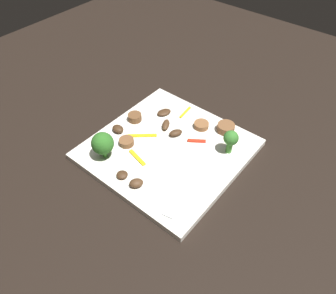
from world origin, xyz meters
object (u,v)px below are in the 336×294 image
Objects in this scene: sausage_slice_1 at (226,128)px; mushroom_3 at (136,183)px; sausage_slice_0 at (127,142)px; broccoli_floret_1 at (103,144)px; mushroom_0 at (166,125)px; sausage_slice_2 at (135,117)px; mushroom_5 at (164,112)px; mushroom_2 at (118,129)px; mushroom_1 at (176,133)px; plate at (168,149)px; pepper_strip_1 at (142,136)px; broccoli_floret_0 at (231,139)px; pepper_strip_0 at (137,158)px; sausage_slice_3 at (201,125)px; pepper_strip_2 at (185,112)px; pepper_strip_3 at (197,141)px; mushroom_4 at (122,175)px; fork at (187,183)px.

sausage_slice_1 reaches higher than mushroom_3.
broccoli_floret_1 is at bearing -10.25° from sausage_slice_0.
sausage_slice_2 is at bearing -68.83° from mushroom_0.
sausage_slice_1 reaches higher than mushroom_5.
mushroom_3 is at bearing 21.01° from mushroom_0.
mushroom_1 is at bearing 123.71° from mushroom_2.
plate is 0.13m from sausage_slice_1.
plate is at bearing 98.96° from pepper_strip_1.
broccoli_floret_0 is 0.18m from pepper_strip_0.
broccoli_floret_0 is 0.19m from mushroom_3.
sausage_slice_0 and mushroom_1 have the same top height.
pepper_strip_2 is at bearing -106.39° from sausage_slice_3.
broccoli_floret_0 is 1.65× the size of sausage_slice_3.
pepper_strip_0 is at bearing 69.68° from mushroom_2.
plate is 8.88× the size of mushroom_5.
sausage_slice_1 is at bearing 136.54° from mushroom_1.
mushroom_0 is 0.06m from pepper_strip_1.
pepper_strip_2 is (-0.03, 0.03, -0.00)m from mushroom_5.
mushroom_4 is at bearing -18.06° from pepper_strip_3.
pepper_strip_0 is (0.12, -0.12, -0.03)m from broccoli_floret_0.
broccoli_floret_1 is at bearing -38.21° from pepper_strip_3.
mushroom_4 is at bearing -88.02° from mushroom_3.
pepper_strip_2 is (-0.21, -0.05, -0.00)m from mushroom_3.
pepper_strip_2 is at bearing -160.54° from plate.
broccoli_floret_0 is 0.20m from sausage_slice_0.
sausage_slice_2 is 1.18× the size of mushroom_3.
sausage_slice_2 is 0.07m from mushroom_0.
broccoli_floret_0 is 1.82× the size of mushroom_1.
mushroom_5 is at bearing -140.88° from fork.
mushroom_1 is at bearing -165.06° from plate.
mushroom_0 is (0.02, -0.14, -0.03)m from broccoli_floret_0.
pepper_strip_0 is 0.16m from pepper_strip_2.
mushroom_0 is 0.06m from pepper_strip_2.
broccoli_floret_1 is 0.15m from mushroom_1.
mushroom_5 is 0.87× the size of pepper_strip_3.
sausage_slice_0 is at bearing -56.62° from broccoli_floret_0.
pepper_strip_0 is at bearing -29.44° from pepper_strip_3.
sausage_slice_0 is at bearing -11.93° from pepper_strip_2.
mushroom_1 is 0.07m from pepper_strip_1.
fork is 5.63× the size of mushroom_0.
fork is 6.92× the size of mushroom_2.
pepper_strip_2 is at bearing -154.39° from fork.
sausage_slice_2 is 0.16m from mushroom_4.
mushroom_5 is at bearing -161.38° from pepper_strip_0.
sausage_slice_3 is at bearing -63.01° from sausage_slice_1.
broccoli_floret_0 is 1.41× the size of sausage_slice_1.
mushroom_2 is 0.82× the size of mushroom_5.
sausage_slice_0 is 0.82× the size of sausage_slice_1.
sausage_slice_0 is 0.04m from pepper_strip_1.
mushroom_2 is at bearing -2.85° from sausage_slice_2.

